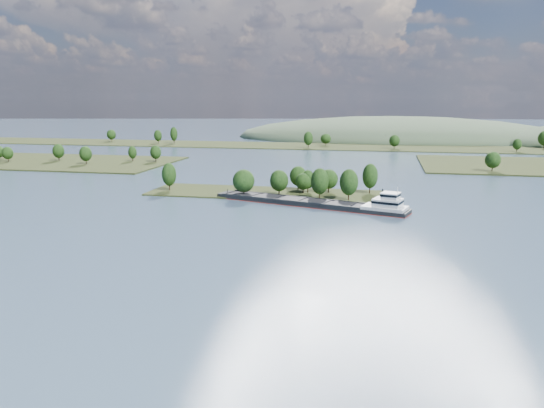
# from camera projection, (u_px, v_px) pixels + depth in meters

# --- Properties ---
(ground) EXTENTS (1800.00, 1800.00, 0.00)m
(ground) POSITION_uv_depth(u_px,v_px,m) (226.00, 227.00, 166.49)
(ground) COLOR #3A5365
(ground) RESTS_ON ground
(tree_island) EXTENTS (100.00, 30.74, 13.72)m
(tree_island) POSITION_uv_depth(u_px,v_px,m) (283.00, 186.00, 220.41)
(tree_island) COLOR #262E14
(tree_island) RESTS_ON ground
(back_shoreline) EXTENTS (900.00, 60.00, 15.57)m
(back_shoreline) POSITION_uv_depth(u_px,v_px,m) (335.00, 146.00, 433.02)
(back_shoreline) COLOR #262E14
(back_shoreline) RESTS_ON ground
(hill_west) EXTENTS (320.00, 160.00, 44.00)m
(hill_west) POSITION_uv_depth(u_px,v_px,m) (397.00, 139.00, 518.85)
(hill_west) COLOR #3E5138
(hill_west) RESTS_ON ground
(cargo_barge) EXTENTS (76.19, 31.01, 10.40)m
(cargo_barge) POSITION_uv_depth(u_px,v_px,m) (321.00, 203.00, 197.61)
(cargo_barge) COLOR black
(cargo_barge) RESTS_ON ground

